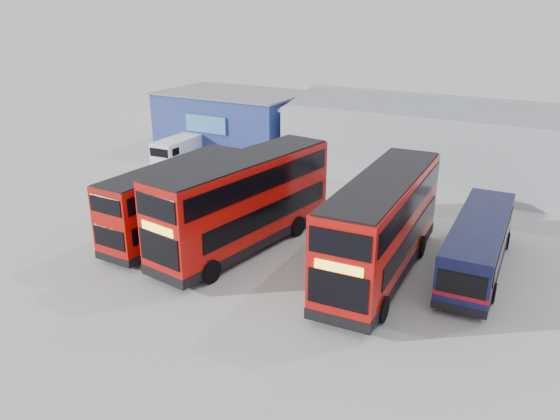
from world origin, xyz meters
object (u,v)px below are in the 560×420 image
object	(u,v)px
office_block	(234,121)
double_decker_right	(382,228)
double_decker_left	(176,201)
panel_van	(177,150)
maintenance_shed	(499,145)
single_decker_blue	(478,246)
double_decker_centre	(244,204)

from	to	relation	value
office_block	double_decker_right	bearing A→B (deg)	-40.66
office_block	double_decker_left	xyz separation A→B (m)	(8.18, -17.93, -0.52)
double_decker_left	panel_van	xyz separation A→B (m)	(-9.54, 11.67, -0.89)
maintenance_shed	office_block	bearing A→B (deg)	-174.79
double_decker_right	maintenance_shed	bearing A→B (deg)	80.09
double_decker_right	single_decker_blue	size ratio (longest dim) A/B	1.17
office_block	double_decker_centre	world-z (taller)	office_block
maintenance_shed	panel_van	bearing A→B (deg)	-160.50
maintenance_shed	single_decker_blue	bearing A→B (deg)	-84.07
double_decker_left	panel_van	distance (m)	15.10
office_block	double_decker_right	distance (m)	25.96
double_decker_left	single_decker_blue	distance (m)	15.95
double_decker_right	double_decker_centre	bearing A→B (deg)	-179.32
office_block	panel_van	size ratio (longest dim) A/B	2.52
double_decker_left	single_decker_blue	bearing A→B (deg)	-165.07
double_decker_centre	panel_van	bearing A→B (deg)	148.64
maintenance_shed	double_decker_centre	xyz separation A→B (m)	(-9.68, -19.39, -0.14)
panel_van	double_decker_centre	bearing A→B (deg)	-42.42
single_decker_blue	panel_van	bearing A→B (deg)	-20.51
office_block	single_decker_blue	xyz separation A→B (m)	(23.69, -14.28, -1.25)
office_block	maintenance_shed	size ratio (longest dim) A/B	0.40
maintenance_shed	double_decker_right	size ratio (longest dim) A/B	2.61
single_decker_blue	maintenance_shed	bearing A→B (deg)	-86.83
office_block	double_decker_right	world-z (taller)	office_block
double_decker_right	single_decker_blue	xyz separation A→B (m)	(4.00, 2.64, -1.10)
maintenance_shed	double_decker_left	size ratio (longest dim) A/B	3.09
double_decker_centre	double_decker_right	bearing A→B (deg)	11.40
double_decker_centre	maintenance_shed	bearing A→B (deg)	71.24
double_decker_right	panel_van	bearing A→B (deg)	150.19
double_decker_left	office_block	bearing A→B (deg)	-63.79
single_decker_blue	panel_van	world-z (taller)	single_decker_blue
double_decker_left	single_decker_blue	size ratio (longest dim) A/B	0.99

